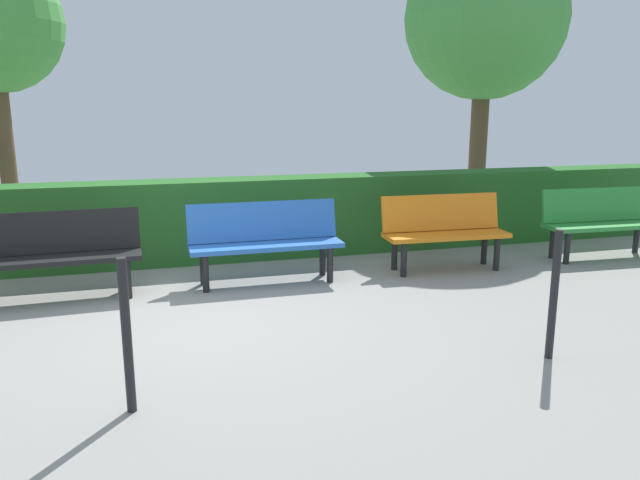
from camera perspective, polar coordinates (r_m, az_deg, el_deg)
name	(u,v)px	position (r m, az deg, el deg)	size (l,w,h in m)	color
ground_plane	(185,317)	(5.70, -12.54, -7.07)	(19.84, 19.84, 0.00)	gray
bench_green	(601,219)	(8.37, 24.91, 1.78)	(1.54, 0.52, 0.86)	#2D8C38
bench_orange	(444,228)	(7.19, 11.56, 1.07)	(1.46, 0.53, 0.86)	orange
bench_blue	(265,238)	(6.55, -5.18, 0.19)	(1.63, 0.47, 0.86)	blue
bench_black	(56,251)	(6.50, -23.53, -0.94)	(1.62, 0.51, 0.86)	black
hedge_row	(252,218)	(7.62, -6.44, 2.05)	(15.84, 0.53, 1.00)	#266023
tree_near	(485,19)	(10.65, 15.26, 19.39)	(2.59, 2.59, 4.53)	brown
railing_post_mid	(554,295)	(4.87, 21.11, -4.85)	(0.06, 0.06, 1.00)	black
railing_post_far	(127,337)	(3.96, -17.69, -8.63)	(0.06, 0.06, 1.00)	black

